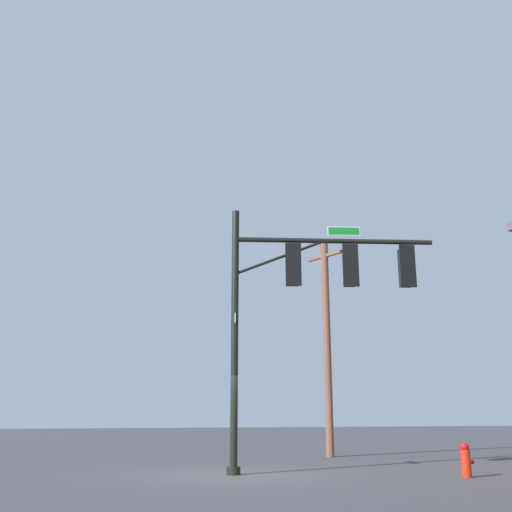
# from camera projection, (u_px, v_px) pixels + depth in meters

# --- Properties ---
(ground_plane) EXTENTS (120.00, 120.00, 0.00)m
(ground_plane) POSITION_uv_depth(u_px,v_px,m) (233.00, 475.00, 15.44)
(ground_plane) COLOR #3E3E41
(signal_pole_assembly) EXTENTS (5.68, 1.86, 7.12)m
(signal_pole_assembly) POSITION_uv_depth(u_px,v_px,m) (313.00, 287.00, 16.85)
(signal_pole_assembly) COLOR black
(signal_pole_assembly) RESTS_ON ground_plane
(utility_pole) EXTENTS (0.78, 1.72, 8.22)m
(utility_pole) POSITION_uv_depth(u_px,v_px,m) (327.00, 341.00, 23.17)
(utility_pole) COLOR brown
(utility_pole) RESTS_ON ground_plane
(fire_hydrant) EXTENTS (0.33, 0.24, 0.83)m
(fire_hydrant) POSITION_uv_depth(u_px,v_px,m) (466.00, 460.00, 14.89)
(fire_hydrant) COLOR red
(fire_hydrant) RESTS_ON ground_plane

